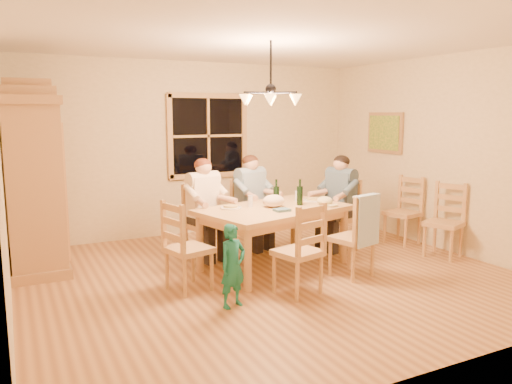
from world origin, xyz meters
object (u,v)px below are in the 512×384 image
adult_woman (204,196)px  wine_bottle_b (300,192)px  chair_spare_back (402,223)px  chandelier (271,98)px  chair_spare_front (443,234)px  chair_end_left (189,263)px  adult_plaid_man (251,190)px  chair_far_right (251,227)px  chair_end_right (339,228)px  adult_slate_man (340,191)px  dining_table (274,215)px  chair_far_left (205,236)px  armoire (34,183)px  wine_bottle_a (276,192)px  child (233,266)px  chair_near_right (351,251)px  chair_near_left (298,266)px

adult_woman → wine_bottle_b: bearing=129.9°
adult_woman → chair_spare_back: size_ratio=0.88×
chandelier → wine_bottle_b: chandelier is taller
chandelier → chair_spare_front: chandelier is taller
chair_end_left → adult_plaid_man: bearing=118.0°
chair_far_right → chair_spare_back: (2.11, -0.75, 0.00)m
chair_far_right → chair_end_right: bearing=136.6°
adult_slate_man → adult_plaid_man: bearing=46.6°
dining_table → chair_far_left: bearing=132.1°
adult_slate_man → chandelier: bearing=98.3°
chair_end_left → chair_spare_back: bearing=83.5°
chair_spare_back → armoire: bearing=64.7°
adult_woman → dining_table: bearing=117.9°
chair_far_left → wine_bottle_a: (0.73, -0.61, 0.62)m
chair_far_right → chair_spare_back: 2.24m
armoire → adult_woman: size_ratio=2.63×
child → wine_bottle_a: bearing=27.9°
chair_end_left → adult_slate_man: 2.57m
chair_far_left → chair_end_right: bearing=153.4°
chair_end_right → adult_plaid_man: adult_plaid_man is taller
chair_far_left → adult_slate_man: (1.86, -0.41, 0.54)m
adult_woman → chair_spare_front: adult_woman is taller
chandelier → adult_slate_man: chandelier is taller
chair_far_right → adult_plaid_man: size_ratio=1.13×
chair_end_right → chair_spare_front: size_ratio=1.00×
child → adult_woman: bearing=61.7°
adult_woman → chair_spare_front: size_ratio=0.88×
chair_end_left → child: (0.23, -0.65, 0.12)m
armoire → dining_table: armoire is taller
chair_near_right → adult_woman: bearing=117.9°
chair_end_right → chair_near_right: bearing=136.7°
chandelier → adult_plaid_man: (0.34, 1.20, -1.24)m
chair_spare_front → chandelier: bearing=61.0°
chair_end_left → adult_woman: (0.57, 1.02, 0.54)m
chair_far_left → adult_woman: (-0.00, 0.00, 0.54)m
dining_table → chair_end_right: (1.22, 0.31, -0.36)m
chair_near_right → adult_plaid_man: size_ratio=1.13×
adult_slate_man → wine_bottle_a: adult_slate_man is taller
chair_far_left → adult_woman: size_ratio=1.13×
dining_table → chair_far_right: chair_far_right is taller
chair_near_right → adult_woman: adult_woman is taller
chair_near_left → wine_bottle_b: wine_bottle_b is taller
dining_table → chair_near_right: bearing=-47.9°
chair_near_right → chair_spare_back: same height
adult_slate_man → chair_spare_front: adult_slate_man is taller
chair_far_left → adult_slate_man: size_ratio=1.13×
chair_far_right → wine_bottle_b: wine_bottle_b is taller
chandelier → wine_bottle_b: (0.57, 0.27, -1.15)m
chair_far_left → chair_end_left: size_ratio=1.00×
adult_slate_man → chair_near_left: bearing=116.6°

